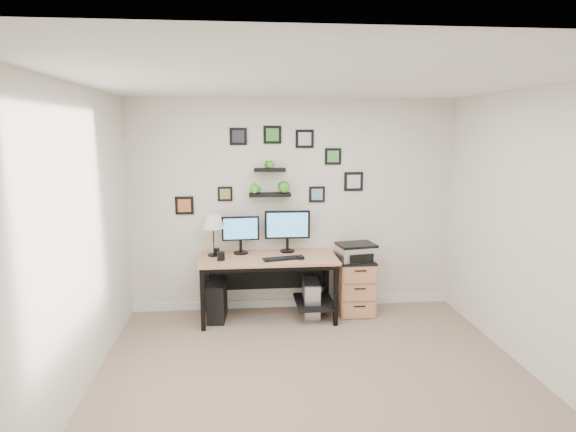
{
  "coord_description": "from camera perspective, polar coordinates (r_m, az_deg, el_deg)",
  "views": [
    {
      "loc": [
        -0.64,
        -3.82,
        2.22
      ],
      "look_at": [
        -0.09,
        1.83,
        1.2
      ],
      "focal_mm": 30.0,
      "sensor_mm": 36.0,
      "label": 1
    }
  ],
  "objects": [
    {
      "name": "keyboard",
      "position": [
        5.55,
        -0.86,
        -5.07
      ],
      "size": [
        0.43,
        0.21,
        0.02
      ],
      "primitive_type": "cube",
      "rotation": [
        0.0,
        0.0,
        0.21
      ],
      "color": "black",
      "rests_on": "desk"
    },
    {
      "name": "desk",
      "position": [
        5.72,
        -1.99,
        -5.99
      ],
      "size": [
        1.6,
        0.7,
        0.75
      ],
      "color": "tan",
      "rests_on": "ground"
    },
    {
      "name": "pen_cup",
      "position": [
        5.81,
        -8.43,
        -4.17
      ],
      "size": [
        0.06,
        0.06,
        0.08
      ],
      "primitive_type": "cylinder",
      "color": "black",
      "rests_on": "desk"
    },
    {
      "name": "pc_tower_black",
      "position": [
        5.85,
        -8.42,
        -9.86
      ],
      "size": [
        0.23,
        0.47,
        0.45
      ],
      "primitive_type": "cube",
      "rotation": [
        0.0,
        0.0,
        -0.06
      ],
      "color": "black",
      "rests_on": "ground"
    },
    {
      "name": "file_cabinet",
      "position": [
        6.01,
        7.91,
        -8.19
      ],
      "size": [
        0.43,
        0.53,
        0.67
      ],
      "color": "tan",
      "rests_on": "ground"
    },
    {
      "name": "table_lamp",
      "position": [
        5.7,
        -8.87,
        -0.76
      ],
      "size": [
        0.24,
        0.24,
        0.5
      ],
      "color": "black",
      "rests_on": "desk"
    },
    {
      "name": "mouse",
      "position": [
        5.58,
        1.47,
        -4.93
      ],
      "size": [
        0.08,
        0.12,
        0.03
      ],
      "primitive_type": "cube",
      "rotation": [
        0.0,
        0.0,
        0.14
      ],
      "color": "black",
      "rests_on": "desk"
    },
    {
      "name": "room",
      "position": [
        6.23,
        0.68,
        -10.2
      ],
      "size": [
        4.0,
        4.0,
        4.0
      ],
      "color": "tan",
      "rests_on": "ground"
    },
    {
      "name": "wall_decor",
      "position": [
        5.79,
        -1.72,
        4.77
      ],
      "size": [
        2.29,
        0.18,
        1.06
      ],
      "color": "black",
      "rests_on": "ground"
    },
    {
      "name": "monitor_left",
      "position": [
        5.77,
        -5.65,
        -1.9
      ],
      "size": [
        0.45,
        0.18,
        0.46
      ],
      "color": "black",
      "rests_on": "desk"
    },
    {
      "name": "printer",
      "position": [
        5.87,
        8.07,
        -4.21
      ],
      "size": [
        0.49,
        0.41,
        0.2
      ],
      "color": "silver",
      "rests_on": "file_cabinet"
    },
    {
      "name": "monitor_right",
      "position": [
        5.82,
        -0.08,
        -1.38
      ],
      "size": [
        0.55,
        0.18,
        0.51
      ],
      "color": "black",
      "rests_on": "desk"
    },
    {
      "name": "pc_tower_grey",
      "position": [
        5.9,
        2.76,
        -9.7
      ],
      "size": [
        0.21,
        0.44,
        0.43
      ],
      "color": "gray",
      "rests_on": "ground"
    },
    {
      "name": "mug",
      "position": [
        5.56,
        -7.95,
        -4.72
      ],
      "size": [
        0.09,
        0.09,
        0.1
      ],
      "primitive_type": "cylinder",
      "color": "black",
      "rests_on": "desk"
    }
  ]
}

